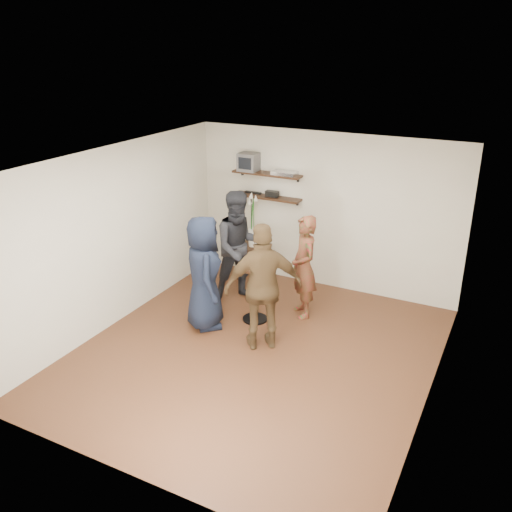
% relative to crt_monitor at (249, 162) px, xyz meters
% --- Properties ---
extents(room, '(4.58, 5.08, 2.68)m').
position_rel_crt_monitor_xyz_m(room, '(1.34, -2.38, -0.72)').
color(room, '#492817').
rests_on(room, ground).
extents(shelf_upper, '(1.20, 0.25, 0.04)m').
position_rel_crt_monitor_xyz_m(shelf_upper, '(0.34, 0.00, -0.17)').
color(shelf_upper, black).
rests_on(shelf_upper, room).
extents(shelf_lower, '(1.20, 0.25, 0.04)m').
position_rel_crt_monitor_xyz_m(shelf_lower, '(0.34, 0.00, -0.57)').
color(shelf_lower, black).
rests_on(shelf_lower, room).
extents(crt_monitor, '(0.32, 0.30, 0.30)m').
position_rel_crt_monitor_xyz_m(crt_monitor, '(0.00, 0.00, 0.00)').
color(crt_monitor, '#59595B').
rests_on(crt_monitor, shelf_upper).
extents(dvd_deck, '(0.40, 0.24, 0.06)m').
position_rel_crt_monitor_xyz_m(dvd_deck, '(0.66, 0.00, -0.12)').
color(dvd_deck, silver).
rests_on(dvd_deck, shelf_upper).
extents(radio, '(0.22, 0.10, 0.10)m').
position_rel_crt_monitor_xyz_m(radio, '(0.43, 0.00, -0.50)').
color(radio, black).
rests_on(radio, shelf_lower).
extents(power_strip, '(0.30, 0.05, 0.03)m').
position_rel_crt_monitor_xyz_m(power_strip, '(0.05, 0.05, -0.54)').
color(power_strip, black).
rests_on(power_strip, shelf_lower).
extents(side_table, '(0.50, 0.50, 0.60)m').
position_rel_crt_monitor_xyz_m(side_table, '(0.16, -0.18, -1.52)').
color(side_table, black).
rests_on(side_table, room).
extents(vase_lilies, '(0.19, 0.20, 0.99)m').
position_rel_crt_monitor_xyz_m(vase_lilies, '(0.16, -0.18, -1.11)').
color(vase_lilies, white).
rests_on(vase_lilies, side_table).
extents(drinks_table, '(0.49, 0.49, 0.89)m').
position_rel_crt_monitor_xyz_m(drinks_table, '(0.90, -1.54, -1.45)').
color(drinks_table, black).
rests_on(drinks_table, room).
extents(wine_glass_fl, '(0.07, 0.07, 0.20)m').
position_rel_crt_monitor_xyz_m(wine_glass_fl, '(0.84, -1.57, -0.99)').
color(wine_glass_fl, silver).
rests_on(wine_glass_fl, drinks_table).
extents(wine_glass_fr, '(0.07, 0.07, 0.21)m').
position_rel_crt_monitor_xyz_m(wine_glass_fr, '(0.97, -1.57, -0.99)').
color(wine_glass_fr, silver).
rests_on(wine_glass_fr, drinks_table).
extents(wine_glass_bl, '(0.07, 0.07, 0.22)m').
position_rel_crt_monitor_xyz_m(wine_glass_bl, '(0.88, -1.47, -0.98)').
color(wine_glass_bl, silver).
rests_on(wine_glass_bl, drinks_table).
extents(wine_glass_br, '(0.07, 0.07, 0.21)m').
position_rel_crt_monitor_xyz_m(wine_glass_br, '(0.94, -1.53, -0.99)').
color(wine_glass_br, silver).
rests_on(wine_glass_br, drinks_table).
extents(person_plaid, '(0.66, 0.68, 1.58)m').
position_rel_crt_monitor_xyz_m(person_plaid, '(1.47, -1.06, -1.23)').
color(person_plaid, '#A71323').
rests_on(person_plaid, room).
extents(person_dark, '(1.10, 1.10, 1.80)m').
position_rel_crt_monitor_xyz_m(person_dark, '(0.37, -1.02, -1.12)').
color(person_dark, black).
rests_on(person_dark, room).
extents(person_navy, '(0.93, 0.97, 1.68)m').
position_rel_crt_monitor_xyz_m(person_navy, '(0.33, -2.01, -1.18)').
color(person_navy, black).
rests_on(person_navy, room).
extents(person_brown, '(1.09, 0.96, 1.77)m').
position_rel_crt_monitor_xyz_m(person_brown, '(1.34, -2.15, -1.13)').
color(person_brown, '#4F3922').
rests_on(person_brown, room).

